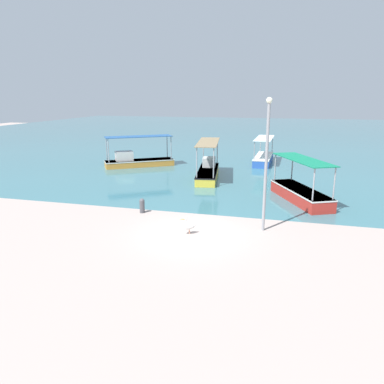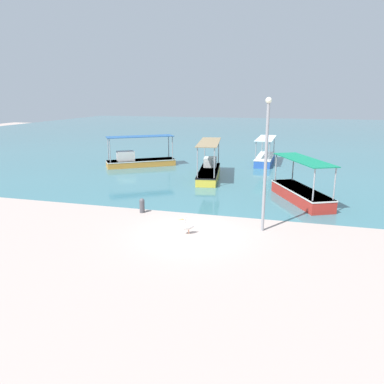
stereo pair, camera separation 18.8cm
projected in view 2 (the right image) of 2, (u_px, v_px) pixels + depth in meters
The scene contains 9 objects.
ground at pixel (190, 234), 17.24m from camera, with size 120.00×120.00×0.00m, color #A7968D.
harbor_water at pixel (268, 134), 62.07m from camera, with size 110.00×90.00×0.00m, color #396D77.
fishing_boat_near_right at pixel (265, 158), 35.04m from camera, with size 1.61×5.83×2.37m.
fishing_boat_outer at pixel (138, 160), 33.53m from camera, with size 5.95×4.73×2.69m.
fishing_boat_far_left at pixel (209, 170), 28.92m from camera, with size 2.40×6.54×2.79m.
fishing_boat_center at pixel (301, 193), 22.43m from camera, with size 3.77×5.62×2.56m.
pelican at pixel (188, 226), 17.15m from camera, with size 0.72×0.55×0.80m.
lamp_post at pixel (266, 159), 16.82m from camera, with size 0.28×0.28×6.12m.
mooring_bollard at pixel (142, 205), 20.28m from camera, with size 0.29×0.29×0.80m.
Camera 2 is at (4.34, -15.62, 6.19)m, focal length 35.00 mm.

